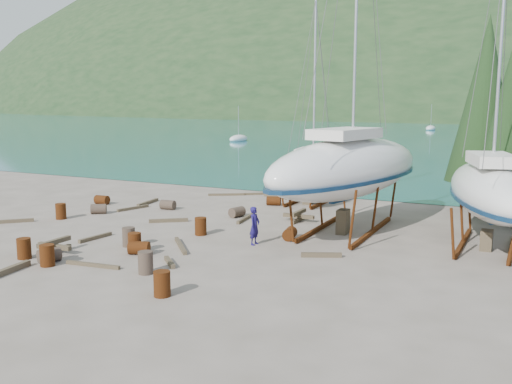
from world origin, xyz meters
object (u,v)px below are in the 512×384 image
at_px(small_sailboat_shore, 311,171).
at_px(large_sailboat_far, 491,190).
at_px(large_sailboat_near, 348,167).
at_px(worker, 255,226).

bearing_deg(small_sailboat_shore, large_sailboat_far, -40.66).
xyz_separation_m(large_sailboat_near, worker, (-2.98, -4.56, -2.39)).
bearing_deg(worker, small_sailboat_shore, 9.13).
relative_size(large_sailboat_near, worker, 11.45).
bearing_deg(small_sailboat_shore, worker, -90.57).
bearing_deg(small_sailboat_shore, large_sailboat_near, -64.48).
distance_m(large_sailboat_near, worker, 5.95).
bearing_deg(large_sailboat_near, worker, -110.33).
xyz_separation_m(large_sailboat_near, large_sailboat_far, (6.72, -0.33, -0.64)).
height_order(large_sailboat_near, large_sailboat_far, large_sailboat_near).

